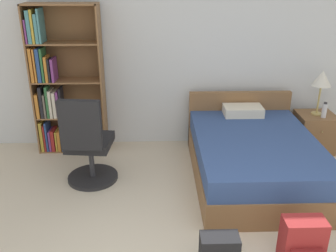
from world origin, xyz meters
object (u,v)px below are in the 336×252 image
table_lamp (322,80)px  bookshelf (58,84)px  water_bottle (324,110)px  bed (253,156)px  office_chair (88,146)px  backpack_red (303,242)px  nightstand (314,132)px

table_lamp → bookshelf: bearing=177.7°
water_bottle → bed: bearing=-150.7°
office_chair → backpack_red: 2.41m
bookshelf → water_bottle: bookshelf is taller
bookshelf → office_chair: size_ratio=1.79×
office_chair → backpack_red: bearing=-33.8°
water_bottle → office_chair: bearing=-167.0°
table_lamp → backpack_red: size_ratio=1.45×
office_chair → nightstand: (2.91, 0.79, -0.21)m
water_bottle → backpack_red: water_bottle is taller
bookshelf → water_bottle: (3.46, -0.25, -0.31)m
nightstand → backpack_red: 2.32m
bookshelf → table_lamp: 3.42m
table_lamp → office_chair: bearing=-164.7°
backpack_red → nightstand: bearing=66.4°
table_lamp → water_bottle: table_lamp is taller
bed → table_lamp: (1.00, 0.70, 0.72)m
bed → water_bottle: bed is taller
bookshelf → backpack_red: (2.49, -2.26, -0.73)m
nightstand → backpack_red: size_ratio=1.26×
office_chair → backpack_red: office_chair is taller
nightstand → backpack_red: (-0.93, -2.12, -0.06)m
nightstand → table_lamp: (-0.01, 0.00, 0.73)m
office_chair → water_bottle: size_ratio=5.21×
office_chair → nightstand: bearing=15.2°
bed → nightstand: 1.23m
table_lamp → backpack_red: table_lamp is taller
bookshelf → water_bottle: bearing=-4.1°
bookshelf → nightstand: bookshelf is taller
water_bottle → backpack_red: bearing=-115.6°
bed → office_chair: size_ratio=1.80×
bed → backpack_red: size_ratio=4.75×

